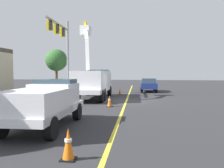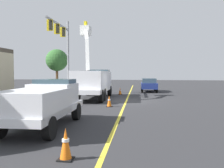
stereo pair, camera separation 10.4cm
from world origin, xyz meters
name	(u,v)px [view 1 (the left image)]	position (x,y,z in m)	size (l,w,h in m)	color
ground	(126,101)	(0.00, 0.00, 0.00)	(120.00, 120.00, 0.00)	#2D2D30
sidewalk_far_side	(36,99)	(-0.50, 7.87, 0.06)	(60.00, 3.60, 0.12)	#9E9E99
lane_centre_stripe	(126,101)	(0.00, 0.00, 0.00)	(50.00, 0.16, 0.01)	yellow
utility_bucket_truck	(94,81)	(1.44, 3.18, 1.62)	(8.34, 3.08, 7.33)	white
service_pickup_truck	(45,102)	(-10.30, 2.41, 1.12)	(5.72, 2.47, 2.06)	white
passing_minivan	(148,84)	(10.43, -1.66, 0.97)	(4.91, 2.20, 1.69)	navy
traffic_cone_leading	(68,144)	(-13.78, 0.08, 0.43)	(0.40, 0.40, 0.88)	black
traffic_cone_mid_front	(110,101)	(-3.60, 0.78, 0.39)	(0.40, 0.40, 0.78)	black
traffic_cone_mid_rear	(120,91)	(5.78, 1.33, 0.39)	(0.40, 0.40, 0.78)	black
traffic_signal_mast	(62,41)	(3.87, 7.13, 5.64)	(6.54, 0.80, 8.17)	gray
street_tree_right	(56,60)	(9.56, 10.18, 3.98)	(2.85, 2.85, 5.44)	brown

